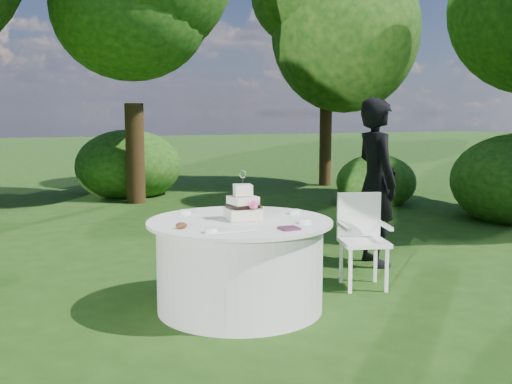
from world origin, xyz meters
The scene contains 9 objects.
ground centered at (0.00, 0.00, 0.00)m, with size 80.00×80.00×0.00m, color #1C3B10.
napkins centered at (0.19, -0.54, 0.78)m, with size 0.14×0.14×0.02m, color #4E213E.
feather_plume centered at (-0.26, -0.48, 0.78)m, with size 0.48×0.07×0.01m, color white.
guest centered at (1.95, 0.82, 0.91)m, with size 0.67×0.44×1.83m, color black.
table centered at (0.00, 0.00, 0.39)m, with size 1.56×1.56×0.77m.
cake centered at (0.04, 0.03, 0.88)m, with size 0.30×0.31×0.41m.
chair centered at (1.35, 0.18, 0.52)m, with size 0.54×0.54×0.89m.
votives centered at (0.06, -0.06, 0.79)m, with size 1.06×0.98×0.04m.
petal_cups centered at (-0.10, 0.13, 0.79)m, with size 1.00×0.68×0.05m.
Camera 1 is at (-1.87, -4.59, 1.66)m, focal length 42.00 mm.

